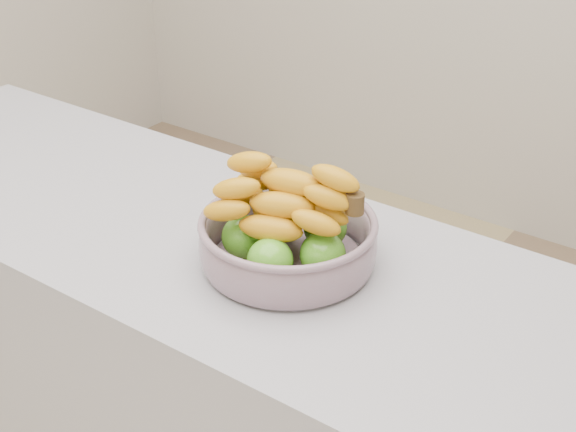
{
  "coord_description": "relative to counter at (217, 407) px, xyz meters",
  "views": [
    {
      "loc": [
        0.91,
        -0.89,
        1.69
      ],
      "look_at": [
        0.19,
        0.11,
        1.0
      ],
      "focal_mm": 50.0,
      "sensor_mm": 36.0,
      "label": 1
    }
  ],
  "objects": [
    {
      "name": "fruit_bowl",
      "position": [
        0.19,
        -0.0,
        0.51
      ],
      "size": [
        0.32,
        0.32,
        0.19
      ],
      "rotation": [
        0.0,
        0.0,
        0.22
      ],
      "color": "#96A3B4",
      "rests_on": "counter"
    },
    {
      "name": "counter",
      "position": [
        0.0,
        0.0,
        0.0
      ],
      "size": [
        2.0,
        0.6,
        0.9
      ],
      "primitive_type": "cube",
      "color": "#A09FA7",
      "rests_on": "ground"
    }
  ]
}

